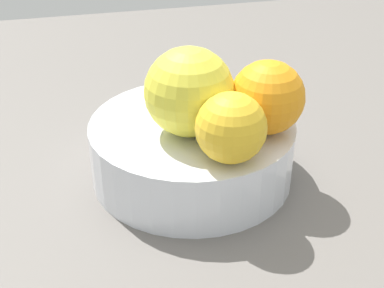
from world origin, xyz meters
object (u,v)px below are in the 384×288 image
Objects in this scene: fruit_bowl at (192,150)px; orange_in_bowl_1 at (267,97)px; orange_in_bowl_2 at (231,128)px; orange_in_bowl_0 at (189,92)px.

fruit_bowl is 2.91× the size of orange_in_bowl_1.
orange_in_bowl_2 is at bearing 40.39° from orange_in_bowl_1.
orange_in_bowl_0 is 5.93cm from orange_in_bowl_2.
orange_in_bowl_1 reaches higher than orange_in_bowl_2.
orange_in_bowl_0 reaches higher than orange_in_bowl_1.
orange_in_bowl_0 is at bearing -11.64° from orange_in_bowl_1.
orange_in_bowl_0 is (0.64, 1.56, 7.15)cm from fruit_bowl.
orange_in_bowl_0 reaches higher than fruit_bowl.
fruit_bowl is at bearing -112.32° from orange_in_bowl_0.
fruit_bowl is 7.34cm from orange_in_bowl_0.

